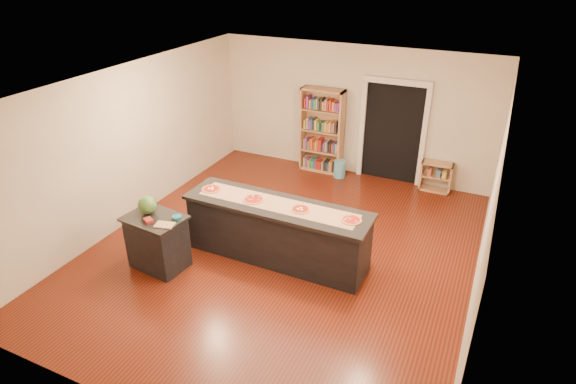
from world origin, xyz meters
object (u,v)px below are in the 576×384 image
at_px(side_counter, 158,242).
at_px(watermelon, 147,205).
at_px(waste_bin, 340,169).
at_px(kitchen_island, 277,232).
at_px(low_shelf, 436,177).
at_px(bookshelf, 322,131).

height_order(side_counter, watermelon, watermelon).
bearing_deg(waste_bin, kitchen_island, -88.13).
distance_m(kitchen_island, watermelon, 2.05).
bearing_deg(low_shelf, kitchen_island, -118.26).
height_order(waste_bin, watermelon, watermelon).
relative_size(kitchen_island, waste_bin, 7.87).
height_order(side_counter, low_shelf, side_counter).
bearing_deg(watermelon, kitchen_island, 27.25).
relative_size(bookshelf, low_shelf, 2.97).
xyz_separation_m(side_counter, low_shelf, (3.51, 4.53, -0.13)).
xyz_separation_m(bookshelf, waste_bin, (0.51, -0.16, -0.75)).
bearing_deg(bookshelf, waste_bin, -17.92).
height_order(low_shelf, watermelon, watermelon).
bearing_deg(kitchen_island, side_counter, -147.82).
bearing_deg(bookshelf, low_shelf, 0.71).
distance_m(kitchen_island, waste_bin, 3.37).
relative_size(side_counter, low_shelf, 1.42).
xyz_separation_m(bookshelf, watermelon, (-1.14, -4.43, 0.09)).
height_order(bookshelf, low_shelf, bookshelf).
bearing_deg(low_shelf, watermelon, -129.44).
relative_size(kitchen_island, watermelon, 10.59).
xyz_separation_m(low_shelf, waste_bin, (-2.02, -0.20, -0.13)).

